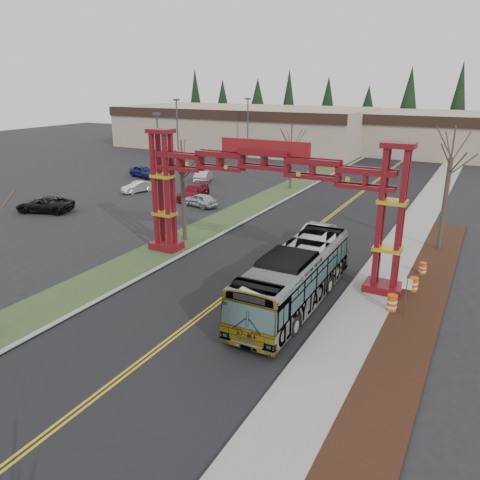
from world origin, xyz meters
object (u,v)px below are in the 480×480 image
Objects in this scene: gateway_arch at (264,181)px; retail_building_east at (479,135)px; parked_car_mid_b at (143,172)px; street_sign at (407,290)px; parked_car_near_a at (200,200)px; parked_car_near_c at (45,204)px; bare_tree_median_mid at (182,169)px; barrel_mid at (413,285)px; barrel_south at (392,304)px; parked_car_near_b at (138,187)px; bare_tree_right_far at (451,159)px; bare_tree_median_far at (292,144)px; silver_sedan at (315,236)px; transit_bus at (295,277)px; light_pole_mid at (177,129)px; light_pole_far at (248,124)px; parked_car_far_a at (203,176)px; parked_car_mid_a at (194,192)px; light_pole_near at (158,149)px; barrel_north at (422,269)px; retail_building_west at (244,127)px.

gateway_arch reaches higher than retail_building_east.
street_sign is at bearing -105.96° from parked_car_mid_b.
parked_car_near_a is 15.02m from parked_car_near_c.
barrel_mid is (17.56, -1.52, -5.25)m from bare_tree_median_mid.
parked_car_near_c reaches higher than barrel_south.
bare_tree_right_far is at bearing 11.39° from parked_car_near_b.
bare_tree_median_far is 7.10× the size of barrel_south.
silver_sedan is 11.85m from street_sign.
transit_bus is 3.20× the size of parked_car_near_b.
light_pole_mid is 1.01× the size of light_pole_far.
light_pole_mid reaches higher than parked_car_near_b.
parked_car_far_a is at bearing -171.19° from bare_tree_median_far.
parked_car_near_b is (-26.44, 18.06, -1.05)m from transit_bus.
street_sign is at bearing -17.44° from barrel_south.
parked_car_mid_a reaches higher than parked_car_near_a.
barrel_south is (31.56, -43.72, -5.01)m from light_pole_far.
light_pole_far is (-32.62, 31.71, -1.31)m from bare_tree_right_far.
barrel_north is at bearing -19.29° from light_pole_near.
light_pole_mid is 10.97× the size of barrel_north.
bare_tree_median_mid is 41.65m from light_pole_far.
gateway_arch reaches higher than transit_bus.
bare_tree_median_mid is (-9.50, -3.65, 4.91)m from silver_sedan.
parked_car_mid_b is 20.39m from bare_tree_median_far.
street_sign reaches higher than barrel_mid.
parked_car_mid_a is (-15.21, 14.47, -5.22)m from gateway_arch.
retail_building_west is 3.84× the size of transit_bus.
light_pole_mid is (-8.88, 7.21, 4.86)m from parked_car_far_a.
retail_building_west is 6.27× the size of bare_tree_median_far.
bare_tree_median_mid is 18.77m from street_sign.
bare_tree_median_far is 27.28m from barrel_north.
street_sign reaches higher than barrel_north.
barrel_north is at bearing -48.89° from bare_tree_median_far.
light_pole_mid is (-31.82, 33.64, 3.94)m from transit_bus.
bare_tree_median_mid is at bearing -154.93° from silver_sedan.
bare_tree_median_far is 31.77m from barrel_south.
parked_car_near_c is 34.56m from barrel_mid.
parked_car_near_c is at bearing -128.87° from bare_tree_median_far.
gateway_arch is 7.05m from transit_bus.
retail_building_east reaches higher than silver_sedan.
retail_building_west is 52.06× the size of barrel_north.
street_sign reaches higher than silver_sedan.
light_pole_near is 9.14× the size of barrel_mid.
parked_car_near_a is 4.57× the size of barrel_north.
retail_building_west is 47.32× the size of barrel_mid.
parked_car_near_a is at bearing 100.75° from parked_car_far_a.
bare_tree_median_far is at bearing -115.46° from retail_building_east.
parked_car_far_a is at bearing -136.04° from parked_car_near_a.
barrel_north is at bearing 53.39° from transit_bus.
barrel_mid is at bearing -92.83° from bare_tree_right_far.
gateway_arch is 8.35m from bare_tree_median_mid.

